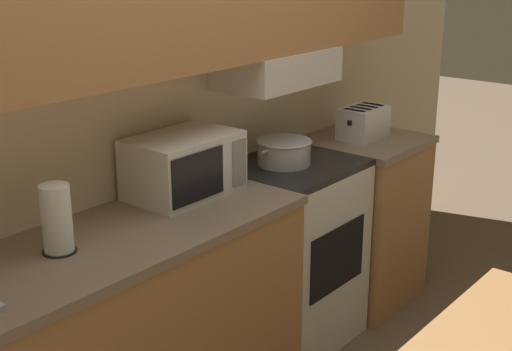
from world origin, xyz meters
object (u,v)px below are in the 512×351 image
object	(u,v)px
toaster	(363,122)
paper_towel_roll	(57,219)
stove_range	(292,253)
cooking_pot	(284,151)
microwave	(184,165)

from	to	relation	value
toaster	paper_towel_roll	distance (m)	1.90
stove_range	toaster	distance (m)	0.81
cooking_pot	toaster	bearing A→B (deg)	-4.02
stove_range	paper_towel_roll	xyz separation A→B (m)	(-1.30, 0.01, 0.58)
microwave	toaster	world-z (taller)	microwave
toaster	cooking_pot	bearing A→B (deg)	175.98
cooking_pot	toaster	size ratio (longest dim) A/B	1.24
paper_towel_roll	cooking_pot	bearing A→B (deg)	0.67
microwave	cooking_pot	bearing A→B (deg)	-6.35
stove_range	cooking_pot	bearing A→B (deg)	142.66
cooking_pot	microwave	size ratio (longest dim) A/B	0.75
cooking_pot	toaster	xyz separation A→B (m)	(0.63, -0.04, 0.02)
toaster	microwave	bearing A→B (deg)	174.86
toaster	paper_towel_roll	world-z (taller)	paper_towel_roll
stove_range	microwave	distance (m)	0.86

